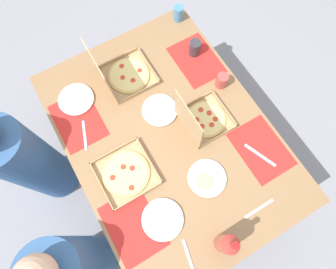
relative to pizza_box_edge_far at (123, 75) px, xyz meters
The scene contains 23 objects.
ground_plane 0.94m from the pizza_box_edge_far, behind, with size 6.00×6.00×0.00m, color gray.
dining_table 0.50m from the pizza_box_edge_far, behind, with size 1.58×1.15×0.77m.
placemat_near_left 0.96m from the pizza_box_edge_far, 149.95° to the right, with size 0.36×0.26×0.00m, color red.
placemat_near_right 0.49m from the pizza_box_edge_far, 103.50° to the right, with size 0.36×0.26×0.00m, color red.
placemat_far_left 0.91m from the pizza_box_edge_far, 155.60° to the left, with size 0.36×0.26×0.00m, color red.
placemat_far_right 0.40m from the pizza_box_edge_far, 107.03° to the left, with size 0.36×0.26×0.00m, color red.
pizza_box_edge_far is the anchor object (origin of this frame).
pizza_box_corner_left 0.57m from the pizza_box_edge_far, 152.32° to the right, with size 0.27×0.28×0.31m.
pizza_box_center 0.62m from the pizza_box_edge_far, 153.75° to the left, with size 0.31×0.31×0.04m.
plate_near_left 0.33m from the pizza_box_edge_far, 164.58° to the right, with size 0.22×0.22×0.02m.
plate_far_right 0.91m from the pizza_box_edge_far, 165.84° to the left, with size 0.23×0.23×0.02m.
plate_middle 0.82m from the pizza_box_edge_far, behind, with size 0.22×0.22×0.03m.
plate_far_left 0.33m from the pizza_box_edge_far, 87.04° to the left, with size 0.22×0.22×0.02m.
soda_bottle 1.14m from the pizza_box_edge_far, behind, with size 0.09×0.09×0.32m.
cup_dark 0.62m from the pizza_box_edge_far, 124.14° to the right, with size 0.07×0.07×0.10m, color #BF4742.
cup_red 0.50m from the pizza_box_edge_far, 96.96° to the right, with size 0.07×0.07×0.11m, color #333338.
cup_clear_right 0.60m from the pizza_box_edge_far, 66.85° to the right, with size 0.07×0.07×0.11m, color teal.
knife_by_far_left 0.97m from the pizza_box_edge_far, 152.28° to the right, with size 0.21×0.02×0.01m, color #B7B7BC.
fork_by_near_right 0.44m from the pizza_box_edge_far, 120.38° to the left, with size 0.19×0.02×0.01m, color #B7B7BC.
fork_by_near_left 1.13m from the pizza_box_edge_far, 166.47° to the right, with size 0.19×0.02×0.01m, color #B7B7BC.
fork_by_far_right 1.13m from the pizza_box_edge_far, 169.86° to the left, with size 0.19×0.02×0.01m, color #B7B7BC.
diner_left_seat 1.18m from the pizza_box_edge_far, 136.49° to the left, with size 0.32×0.32×1.18m.
diner_right_seat 0.84m from the pizza_box_edge_far, 98.33° to the left, with size 0.32×0.32×1.20m.
Camera 1 is at (-0.49, 0.29, 2.37)m, focal length 30.37 mm.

